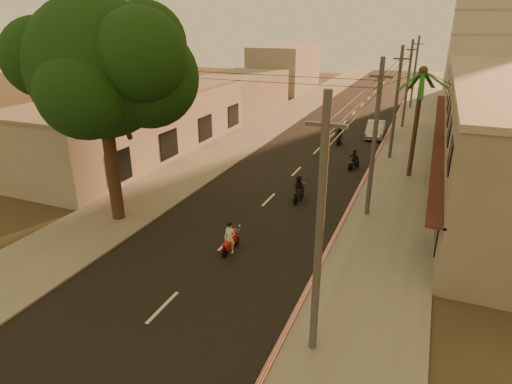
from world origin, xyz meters
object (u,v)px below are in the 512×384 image
scooter_red (230,239)px  parked_car (375,129)px  palm_tree (422,77)px  scooter_mid_a (299,190)px  scooter_mid_b (354,160)px  broadleaf_tree (107,68)px  scooter_far_a (339,137)px

scooter_red → parked_car: size_ratio=0.37×
palm_tree → parked_car: (-3.95, 10.93, -6.38)m
scooter_mid_a → scooter_mid_b: size_ratio=1.12×
scooter_red → parked_car: (3.45, 25.89, 0.02)m
scooter_mid_b → broadleaf_tree: bearing=-108.7°
scooter_mid_a → scooter_mid_b: (2.05, 7.73, -0.06)m
broadleaf_tree → parked_car: 28.06m
scooter_far_a → parked_car: bearing=52.6°
scooter_far_a → parked_car: 4.95m
scooter_far_a → palm_tree: bearing=-49.5°
palm_tree → scooter_mid_b: bearing=177.0°
palm_tree → scooter_mid_a: palm_tree is taller
scooter_mid_b → scooter_far_a: bearing=129.3°
scooter_far_a → broadleaf_tree: bearing=-115.0°
broadleaf_tree → parked_car: (10.66, 24.79, -7.71)m
broadleaf_tree → scooter_far_a: broadleaf_tree is taller
broadleaf_tree → palm_tree: (14.61, 13.86, -1.33)m
scooter_mid_b → palm_tree: bearing=15.0°
broadleaf_tree → palm_tree: broadleaf_tree is taller
broadleaf_tree → palm_tree: size_ratio=1.48×
broadleaf_tree → scooter_red: bearing=-8.7°
scooter_red → scooter_far_a: 21.77m
scooter_red → scooter_mid_a: size_ratio=0.96×
broadleaf_tree → scooter_red: size_ratio=6.95×
scooter_mid_a → scooter_far_a: bearing=93.3°
scooter_red → parked_car: 26.12m
scooter_red → scooter_mid_b: size_ratio=1.07×
scooter_mid_a → scooter_mid_b: 8.00m
broadleaf_tree → scooter_far_a: 23.44m
broadleaf_tree → scooter_far_a: (7.94, 20.66, -7.73)m
broadleaf_tree → scooter_red: (7.22, -1.10, -7.73)m
parked_car → scooter_red: bearing=-100.8°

